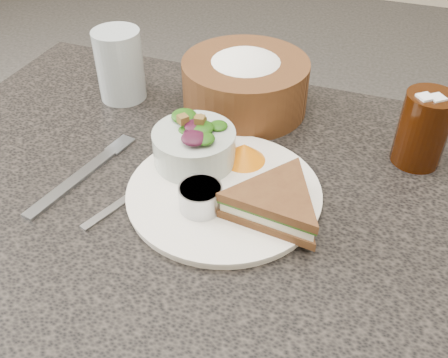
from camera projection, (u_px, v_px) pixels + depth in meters
dining_table at (226, 354)px, 0.91m from camera, size 1.00×0.70×0.75m
dinner_plate at (224, 193)px, 0.67m from camera, size 0.26×0.26×0.01m
sandwich at (276, 203)px, 0.62m from camera, size 0.17×0.17×0.04m
salad_bowl at (194, 141)px, 0.69m from camera, size 0.14×0.14×0.07m
dressing_ramekin at (201, 198)px, 0.63m from camera, size 0.07×0.07×0.03m
orange_wedge at (244, 152)px, 0.71m from camera, size 0.09×0.09×0.03m
fork at (77, 178)px, 0.70m from camera, size 0.05×0.19×0.01m
knife at (136, 193)px, 0.68m from camera, size 0.07×0.17×0.00m
bread_basket at (245, 77)px, 0.81m from camera, size 0.22×0.22×0.12m
cola_glass at (424, 126)px, 0.70m from camera, size 0.08×0.08×0.12m
water_glass at (120, 65)px, 0.84m from camera, size 0.10×0.10×0.12m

